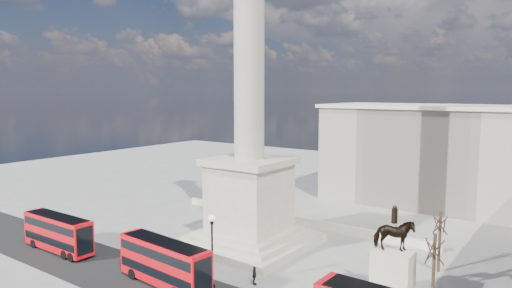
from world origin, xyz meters
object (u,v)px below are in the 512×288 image
object	(u,v)px
red_bus_a	(58,233)
victorian_lamp	(212,246)
pedestrian_crossing	(254,276)
nelsons_column	(249,141)
equestrian_statue	(393,268)
red_bus_b	(165,262)

from	to	relation	value
red_bus_a	victorian_lamp	distance (m)	21.82
victorian_lamp	pedestrian_crossing	distance (m)	5.33
nelsons_column	red_bus_a	xyz separation A→B (m)	(-16.76, -15.08, -10.65)
victorian_lamp	red_bus_a	bearing A→B (deg)	-172.68
red_bus_a	victorian_lamp	xyz separation A→B (m)	(21.55, 2.77, 2.03)
nelsons_column	equestrian_statue	world-z (taller)	nelsons_column
red_bus_a	equestrian_statue	size ratio (longest dim) A/B	1.20
pedestrian_crossing	equestrian_statue	bearing A→B (deg)	-111.40
nelsons_column	red_bus_a	world-z (taller)	nelsons_column
nelsons_column	victorian_lamp	distance (m)	15.78
red_bus_b	pedestrian_crossing	size ratio (longest dim) A/B	6.01
victorian_lamp	equestrian_statue	bearing A→B (deg)	26.96
red_bus_a	equestrian_statue	xyz separation A→B (m)	(36.28, 10.26, 0.84)
red_bus_b	pedestrian_crossing	world-z (taller)	red_bus_b
nelsons_column	red_bus_b	bearing A→B (deg)	-88.09
red_bus_b	equestrian_statue	size ratio (longest dim) A/B	1.26
pedestrian_crossing	red_bus_b	bearing A→B (deg)	86.40
equestrian_statue	pedestrian_crossing	bearing A→B (deg)	-160.55
red_bus_b	equestrian_statue	world-z (taller)	equestrian_statue
pedestrian_crossing	victorian_lamp	bearing A→B (deg)	100.06
red_bus_b	equestrian_statue	distance (m)	21.31
nelsons_column	equestrian_statue	xyz separation A→B (m)	(19.52, -4.82, -9.82)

